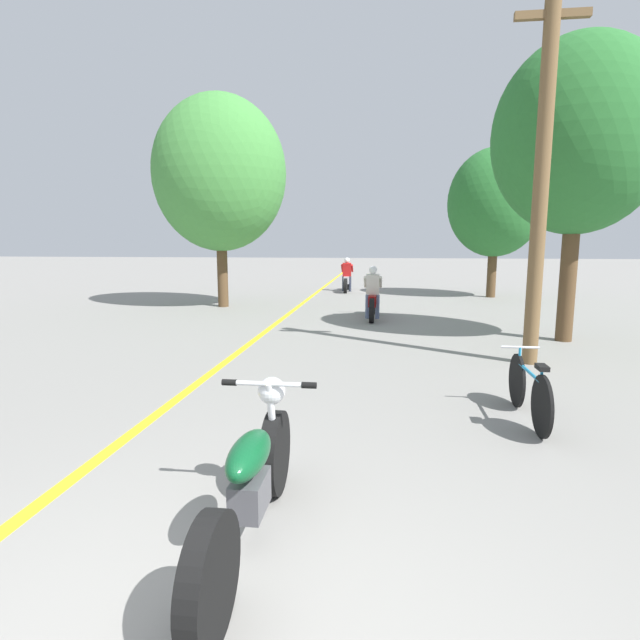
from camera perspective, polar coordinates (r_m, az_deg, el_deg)
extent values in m
cube|color=yellow|center=(15.28, -2.64, 1.44)|extent=(0.14, 48.00, 0.01)
cylinder|color=brown|center=(8.84, 23.99, 14.55)|extent=(0.24, 0.24, 5.96)
cube|color=brown|center=(9.41, 25.04, 29.07)|extent=(1.10, 0.10, 0.12)
cylinder|color=#513A23|center=(11.16, 26.54, 5.38)|extent=(0.32, 0.32, 2.97)
ellipsoid|color=#286B2D|center=(11.33, 27.47, 18.14)|extent=(3.24, 2.92, 3.73)
cylinder|color=#513A23|center=(19.11, 19.07, 5.95)|extent=(0.32, 0.32, 2.32)
ellipsoid|color=#286B2D|center=(19.14, 19.42, 12.56)|extent=(3.32, 2.99, 3.82)
cylinder|color=#513A23|center=(15.69, -11.11, 6.50)|extent=(0.32, 0.32, 2.74)
ellipsoid|color=#42893D|center=(15.80, -11.41, 16.08)|extent=(3.99, 3.59, 4.59)
cylinder|color=black|center=(4.13, -5.15, -14.86)|extent=(0.12, 0.67, 0.67)
cylinder|color=black|center=(2.86, -12.45, -26.95)|extent=(0.12, 0.67, 0.67)
ellipsoid|color=#0C4723|center=(3.33, -8.11, -14.96)|extent=(0.24, 0.67, 0.22)
cube|color=#4C4C51|center=(3.45, -8.01, -19.10)|extent=(0.20, 0.36, 0.24)
cylinder|color=silver|center=(3.94, -5.49, -11.25)|extent=(0.06, 0.23, 0.64)
cylinder|color=silver|center=(3.76, -5.87, -7.27)|extent=(0.61, 0.04, 0.04)
cylinder|color=black|center=(3.83, -10.32, -7.03)|extent=(0.11, 0.05, 0.05)
cylinder|color=black|center=(3.70, -1.25, -7.47)|extent=(0.11, 0.05, 0.05)
sphere|color=silver|center=(3.86, -5.55, -8.04)|extent=(0.21, 0.21, 0.21)
cylinder|color=black|center=(13.92, 6.08, 1.92)|extent=(0.12, 0.61, 0.61)
cylinder|color=black|center=(12.43, 5.94, 1.08)|extent=(0.12, 0.61, 0.61)
cube|color=maroon|center=(13.15, 6.02, 2.30)|extent=(0.20, 0.96, 0.28)
cylinder|color=silver|center=(13.76, 6.12, 4.59)|extent=(0.50, 0.03, 0.03)
cylinder|color=slate|center=(13.13, 5.44, 1.53)|extent=(0.11, 0.11, 0.63)
cylinder|color=slate|center=(13.12, 6.57, 1.51)|extent=(0.11, 0.11, 0.63)
cube|color=silver|center=(13.09, 6.05, 4.05)|extent=(0.34, 0.27, 0.55)
cylinder|color=silver|center=(13.25, 5.20, 4.36)|extent=(0.08, 0.44, 0.34)
cylinder|color=silver|center=(13.24, 6.94, 4.32)|extent=(0.08, 0.44, 0.34)
sphere|color=white|center=(13.11, 6.08, 5.69)|extent=(0.22, 0.22, 0.22)
cylinder|color=black|center=(21.04, 3.23, 4.28)|extent=(0.12, 0.58, 0.58)
cylinder|color=black|center=(19.54, 2.92, 3.93)|extent=(0.12, 0.58, 0.58)
cube|color=silver|center=(20.28, 3.09, 4.62)|extent=(0.20, 0.96, 0.28)
cylinder|color=silver|center=(20.90, 3.23, 6.01)|extent=(0.50, 0.03, 0.03)
cylinder|color=#282D3D|center=(20.25, 2.71, 4.15)|extent=(0.11, 0.11, 0.61)
cylinder|color=#282D3D|center=(20.23, 3.44, 4.14)|extent=(0.11, 0.11, 0.61)
cube|color=red|center=(20.23, 3.09, 5.76)|extent=(0.34, 0.27, 0.56)
cylinder|color=red|center=(20.40, 2.56, 5.94)|extent=(0.08, 0.44, 0.34)
cylinder|color=red|center=(20.37, 3.69, 5.93)|extent=(0.08, 0.44, 0.34)
sphere|color=white|center=(20.25, 3.11, 6.83)|extent=(0.22, 0.22, 0.22)
cylinder|color=black|center=(6.58, 21.58, -6.44)|extent=(0.04, 0.65, 0.65)
cylinder|color=black|center=(5.67, 24.03, -9.02)|extent=(0.04, 0.65, 0.65)
cylinder|color=#197FB2|center=(6.06, 22.84, -5.56)|extent=(0.04, 0.78, 0.04)
cylinder|color=#197FB2|center=(5.69, 23.92, -6.89)|extent=(0.03, 0.03, 0.39)
cube|color=black|center=(5.64, 24.05, -4.97)|extent=(0.10, 0.20, 0.05)
cylinder|color=#197FB2|center=(6.48, 21.80, -4.74)|extent=(0.03, 0.03, 0.42)
cylinder|color=silver|center=(6.43, 21.91, -2.90)|extent=(0.44, 0.03, 0.03)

